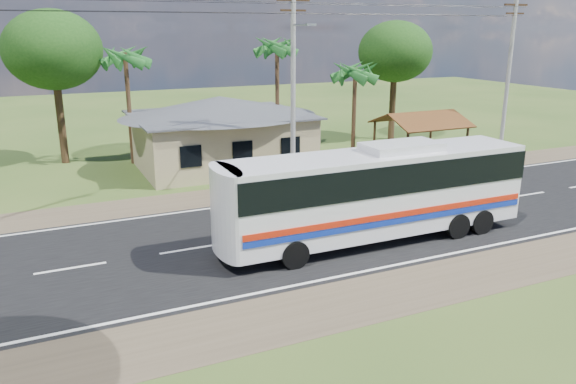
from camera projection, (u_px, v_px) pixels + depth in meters
name	position (u px, v px, depth m)	size (l,w,h in m)	color
ground	(294.00, 233.00, 24.08)	(120.00, 120.00, 0.00)	#2F4B1A
road	(294.00, 233.00, 24.07)	(120.00, 16.00, 0.03)	black
house	(220.00, 124.00, 35.07)	(12.40, 10.00, 5.00)	tan
waiting_shed	(421.00, 121.00, 35.91)	(5.20, 4.48, 3.35)	#352513
concrete_barrier	(435.00, 167.00, 33.62)	(7.00, 0.30, 0.90)	#9E9E99
utility_poles	(287.00, 82.00, 29.18)	(32.80, 2.22, 11.00)	#9E9E99
palm_near	(355.00, 72.00, 35.86)	(2.80, 2.80, 6.70)	#47301E
palm_mid	(277.00, 48.00, 37.98)	(2.80, 2.80, 8.20)	#47301E
palm_far	(125.00, 58.00, 34.56)	(2.80, 2.80, 7.70)	#47301E
tree_behind_house	(53.00, 50.00, 34.59)	(6.00, 6.00, 9.61)	#47301E
tree_behind_shed	(395.00, 52.00, 42.54)	(5.60, 5.60, 9.02)	#47301E
coach_bus	(378.00, 187.00, 22.67)	(12.92, 2.90, 4.00)	silver
motorcycle	(379.00, 177.00, 31.27)	(0.59, 1.69, 0.89)	black
person	(471.00, 160.00, 33.72)	(0.59, 0.39, 1.62)	#1B3C98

